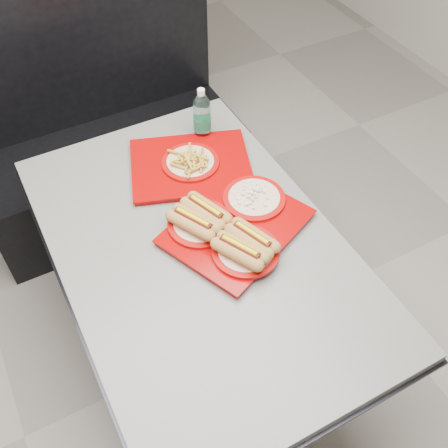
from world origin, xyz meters
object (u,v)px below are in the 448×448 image
diner_table (200,273)px  booth_bench (106,140)px  tray_near (232,226)px  tray_far (190,163)px  water_bottle (202,117)px

diner_table → booth_bench: booth_bench is taller
booth_bench → tray_near: size_ratio=2.40×
tray_near → tray_far: (0.02, 0.36, -0.01)m
booth_bench → water_bottle: size_ratio=5.99×
diner_table → water_bottle: bearing=61.9°
booth_bench → tray_near: booth_bench is taller
tray_near → tray_far: size_ratio=1.04×
tray_near → water_bottle: 0.53m
water_bottle → diner_table: bearing=-118.1°
water_bottle → tray_far: bearing=-130.2°
tray_near → booth_bench: bearing=96.5°
diner_table → tray_far: tray_far is taller
booth_bench → tray_far: size_ratio=2.50×
booth_bench → tray_near: bearing=-83.5°
diner_table → booth_bench: size_ratio=1.05×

